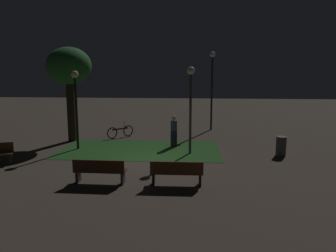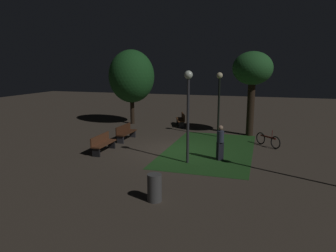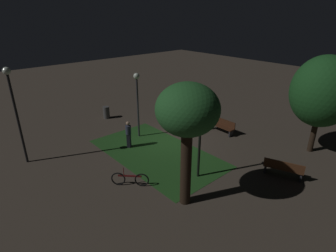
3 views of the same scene
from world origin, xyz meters
name	(u,v)px [view 3 (image 3 of 3)]	position (x,y,z in m)	size (l,w,h in m)	color
ground_plane	(170,140)	(0.00, 0.00, 0.00)	(60.00, 60.00, 0.00)	#473D33
grass_lawn	(157,153)	(-0.70, 1.65, 0.01)	(7.78, 4.28, 0.01)	#23511E
bench_by_lamp	(222,125)	(-1.34, -3.35, 0.48)	(1.81, 0.51, 0.88)	#422314
bench_lawn_edge	(192,115)	(1.34, -3.35, 0.48)	(1.81, 0.50, 0.88)	brown
bench_front_left	(283,168)	(-6.52, -1.39, 0.48)	(1.85, 1.09, 0.88)	#512D19
tree_left_canopy	(323,92)	(-6.27, -5.06, 3.46)	(3.28, 3.28, 5.37)	#2D2116
tree_back_left	(188,113)	(-4.74, 3.42, 3.96)	(2.37, 2.37, 5.08)	#2D2116
lamp_post_plaza_east	(14,101)	(3.07, 7.37, 3.35)	(0.36, 0.36, 4.99)	black
lamp_post_path_center	(137,94)	(1.76, 1.07, 2.79)	(0.36, 0.36, 4.04)	#333338
lamp_post_near_wall	(200,125)	(-3.81, 1.61, 2.68)	(0.36, 0.36, 3.85)	black
trash_bin	(106,112)	(5.93, 1.01, 0.45)	(0.46, 0.46, 0.89)	#4C4C4C
bicycle	(130,179)	(-2.28, 4.49, 0.34)	(1.29, 1.25, 0.93)	black
pedestrian	(128,134)	(0.93, 2.38, 0.85)	(0.34, 0.34, 1.61)	black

